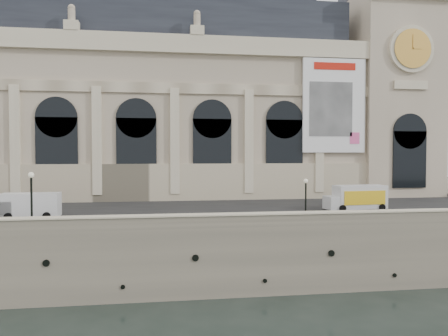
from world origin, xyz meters
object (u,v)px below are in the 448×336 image
object	(u,v)px
lamp_left	(32,201)
box_truck	(357,198)
van_c	(27,206)
lamp_right	(306,200)

from	to	relation	value
lamp_left	box_truck	bearing A→B (deg)	13.13
lamp_left	van_c	bearing A→B (deg)	109.67
box_truck	lamp_right	size ratio (longest dim) A/B	1.76
box_truck	lamp_left	world-z (taller)	lamp_left
lamp_left	lamp_right	distance (m)	24.18
box_truck	lamp_left	xyz separation A→B (m)	(-32.60, -7.61, 1.00)
van_c	lamp_left	distance (m)	6.55
van_c	box_truck	distance (m)	34.81
van_c	box_truck	xyz separation A→B (m)	(34.77, 1.53, 0.12)
box_truck	lamp_left	distance (m)	33.49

